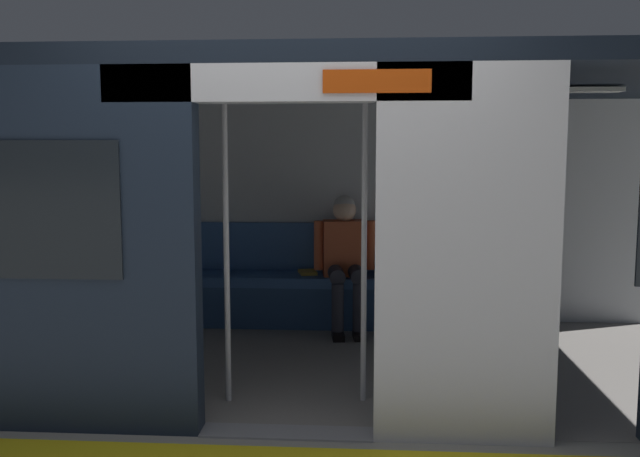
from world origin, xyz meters
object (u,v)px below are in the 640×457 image
Objects in this scene: train_car at (297,169)px; book at (308,272)px; bench_seat at (317,287)px; person_seated at (345,253)px; handbag at (394,266)px; grab_pole_door at (226,244)px; grab_pole_far at (364,244)px.

book is at bearing -88.61° from train_car.
bench_seat is 0.18m from book.
person_seated is 0.47m from handbag.
grab_pole_door is (1.12, 1.93, 0.46)m from handbag.
grab_pole_far is at bearing 103.30° from bench_seat.
train_car reaches higher than grab_pole_door.
book is (0.09, -0.08, 0.12)m from bench_seat.
bench_seat is 9.93× the size of handbag.
train_car reaches higher than handbag.
train_car is 1.53m from book.
person_seated is at bearing 168.72° from bench_seat.
bench_seat is at bearing -102.85° from grab_pole_door.
book is at bearing -21.35° from person_seated.
person_seated is at bearing -84.45° from grab_pole_far.
handbag is at bearing -120.24° from grab_pole_door.
grab_pole_far reaches higher than book.
book is (0.35, -0.14, -0.20)m from person_seated.
grab_pole_door is (0.34, 1.97, 0.53)m from book.
train_car is 0.98m from grab_pole_door.
bench_seat is 2.16× the size of person_seated.
bench_seat is 1.27× the size of grab_pole_door.
person_seated is 1.98m from grab_pole_door.
person_seated reaches higher than bench_seat.
handbag reaches higher than bench_seat.
grab_pole_door reaches higher than book.
train_car is at bearing 72.85° from person_seated.
grab_pole_far is (-0.86, -0.07, 0.00)m from grab_pole_door.
bench_seat is 11.74× the size of book.
person_seated reaches higher than book.
book is at bearing -2.80° from handbag.
grab_pole_far reaches higher than handbag.
grab_pole_door and grab_pole_far have the same top height.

